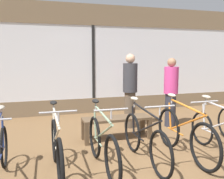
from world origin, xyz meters
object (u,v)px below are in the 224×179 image
(bicycle_right, at_px, (220,133))
(customer_by_window, at_px, (171,91))
(display_bench, at_px, (117,121))
(bicycle_center_right, at_px, (184,134))
(customer_near_rack, at_px, (130,89))
(bicycle_center_left, at_px, (102,145))
(bicycle_center, at_px, (144,139))
(bicycle_left, at_px, (57,148))

(bicycle_right, xyz_separation_m, customer_by_window, (0.08, 1.83, 0.50))
(display_bench, bearing_deg, customer_by_window, 19.15)
(bicycle_center_right, xyz_separation_m, customer_by_window, (0.75, 1.76, 0.47))
(bicycle_center_right, relative_size, customer_near_rack, 1.02)
(bicycle_center_left, height_order, bicycle_right, bicycle_center_left)
(display_bench, height_order, customer_near_rack, customer_near_rack)
(bicycle_center, height_order, customer_by_window, customer_by_window)
(customer_by_window, bearing_deg, display_bench, -160.85)
(bicycle_left, relative_size, display_bench, 1.23)
(bicycle_center_right, bearing_deg, customer_by_window, 66.78)
(bicycle_center_left, distance_m, display_bench, 1.42)
(bicycle_left, xyz_separation_m, display_bench, (1.31, 1.22, -0.01))
(bicycle_left, bearing_deg, display_bench, 43.11)
(bicycle_left, distance_m, customer_near_rack, 2.77)
(display_bench, xyz_separation_m, customer_by_window, (1.55, 0.54, 0.49))
(bicycle_right, bearing_deg, customer_near_rack, 113.83)
(customer_by_window, bearing_deg, bicycle_center_right, -113.22)
(customer_near_rack, height_order, customer_by_window, customer_near_rack)
(bicycle_center_right, distance_m, customer_near_rack, 2.04)
(bicycle_left, height_order, bicycle_center_left, bicycle_left)
(customer_near_rack, bearing_deg, customer_by_window, -11.80)
(bicycle_right, height_order, customer_near_rack, customer_near_rack)
(bicycle_right, relative_size, display_bench, 1.20)
(bicycle_center_left, height_order, customer_near_rack, customer_near_rack)
(bicycle_left, distance_m, bicycle_center_left, 0.67)
(display_bench, xyz_separation_m, customer_near_rack, (0.58, 0.74, 0.55))
(bicycle_center, bearing_deg, customer_near_rack, 75.45)
(bicycle_center, bearing_deg, display_bench, 93.22)
(display_bench, bearing_deg, bicycle_center_right, -56.77)
(bicycle_center, relative_size, bicycle_center_right, 0.98)
(bicycle_center, xyz_separation_m, bicycle_right, (1.40, -0.07, -0.01))
(display_bench, bearing_deg, bicycle_right, -41.14)
(bicycle_left, height_order, bicycle_right, bicycle_left)
(bicycle_left, bearing_deg, bicycle_center_left, -3.59)
(bicycle_left, xyz_separation_m, bicycle_center, (1.37, 0.01, -0.00))
(customer_near_rack, bearing_deg, bicycle_center_left, -121.22)
(customer_by_window, bearing_deg, bicycle_right, -92.49)
(bicycle_left, bearing_deg, bicycle_right, -1.34)
(bicycle_right, height_order, customer_by_window, customer_by_window)
(bicycle_center, distance_m, bicycle_center_right, 0.73)
(bicycle_center_left, bearing_deg, customer_by_window, 39.43)
(bicycle_left, distance_m, bicycle_center, 1.37)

